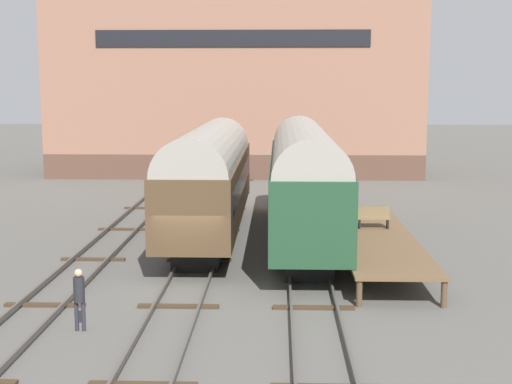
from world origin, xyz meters
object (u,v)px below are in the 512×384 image
at_px(train_car_green, 304,175).
at_px(train_car_brown, 210,175).
at_px(bench, 373,217).
at_px(person_worker, 79,293).

height_order(train_car_green, train_car_brown, train_car_green).
bearing_deg(bench, person_worker, -133.29).
relative_size(train_car_green, train_car_brown, 1.09).
bearing_deg(bench, train_car_green, 151.47).
relative_size(train_car_brown, person_worker, 8.68).
bearing_deg(person_worker, train_car_green, 60.22).
height_order(bench, person_worker, bench).
bearing_deg(person_worker, train_car_brown, 78.79).
distance_m(bench, person_worker, 14.26).
relative_size(bench, person_worker, 0.76).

